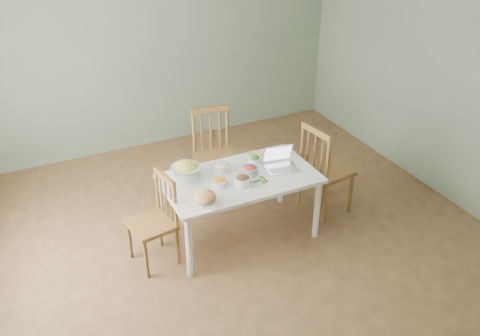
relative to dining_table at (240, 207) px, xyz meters
name	(u,v)px	position (x,y,z in m)	size (l,w,h in m)	color
floor	(239,242)	(-0.07, -0.11, -0.35)	(5.00, 5.00, 0.00)	#4C331E
wall_back	(153,45)	(-0.07, 2.39, 1.00)	(5.00, 0.00, 2.70)	slate
wall_front	(452,310)	(-0.07, -2.61, 1.00)	(5.00, 0.00, 2.70)	slate
wall_right	(451,78)	(2.43, -0.11, 1.00)	(0.00, 5.00, 2.70)	slate
dining_table	(240,207)	(0.00, 0.00, 0.00)	(1.48, 0.83, 0.70)	white
chair_far	(216,156)	(0.08, 0.79, 0.16)	(0.45, 0.43, 1.02)	brown
chair_left	(151,222)	(-0.92, -0.01, 0.11)	(0.40, 0.38, 0.91)	brown
chair_right	(327,168)	(1.04, 0.02, 0.17)	(0.46, 0.44, 1.04)	brown
bread_boule	(205,197)	(-0.47, -0.27, 0.41)	(0.20, 0.20, 0.13)	tan
butter_stick	(209,206)	(-0.47, -0.35, 0.36)	(0.11, 0.03, 0.03)	beige
bowl_squash	(186,170)	(-0.47, 0.22, 0.43)	(0.29, 0.29, 0.17)	yellow
bowl_carrot	(219,182)	(-0.24, -0.06, 0.39)	(0.15, 0.15, 0.08)	orange
bowl_onion	(222,167)	(-0.11, 0.17, 0.39)	(0.17, 0.17, 0.09)	silver
bowl_mushroom	(243,180)	(-0.04, -0.15, 0.40)	(0.16, 0.16, 0.11)	black
bowl_redpep	(250,170)	(0.11, 0.01, 0.39)	(0.15, 0.15, 0.09)	#BE3C29
bowl_broccoli	(255,159)	(0.25, 0.18, 0.39)	(0.14, 0.14, 0.09)	#1E4B14
flatbread	(255,155)	(0.32, 0.32, 0.36)	(0.18, 0.18, 0.02)	#E7B87B
basil_bunch	(259,180)	(0.14, -0.15, 0.36)	(0.18, 0.18, 0.02)	#1C5A0C
laptop	(282,160)	(0.44, -0.05, 0.45)	(0.30, 0.27, 0.21)	silver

